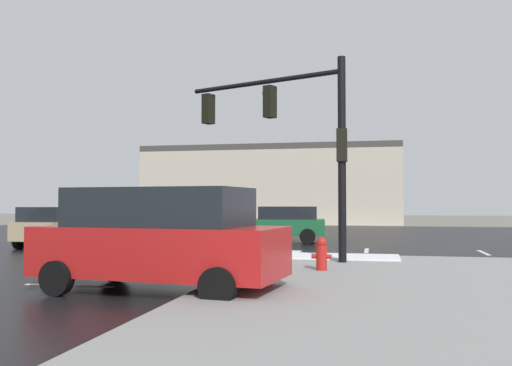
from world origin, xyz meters
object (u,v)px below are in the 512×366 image
Objects in this scene: sedan_green at (277,224)px; traffic_signal_mast at (295,127)px; fire_hydrant at (322,254)px; sedan_tan at (61,226)px; suv_red at (160,237)px.

traffic_signal_mast is at bearing 98.02° from sedan_green.
fire_hydrant is at bearing 99.98° from sedan_green.
sedan_green is 8.94m from sedan_tan.
sedan_tan is at bearing 148.94° from fire_hydrant.
sedan_tan is (-9.96, 4.11, -3.09)m from traffic_signal_mast.
traffic_signal_mast is 11.21m from sedan_tan.
sedan_green and sedan_tan have the same top height.
suv_red reaches higher than sedan_tan.
sedan_green is 13.76m from suv_red.
suv_red is at bearing -131.44° from fire_hydrant.
sedan_tan reaches higher than fire_hydrant.
sedan_green reaches higher than fire_hydrant.
traffic_signal_mast is 8.85m from sedan_green.
suv_red is (8.09, -9.81, 0.24)m from sedan_tan.
sedan_tan is at bearing 20.70° from sedan_green.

